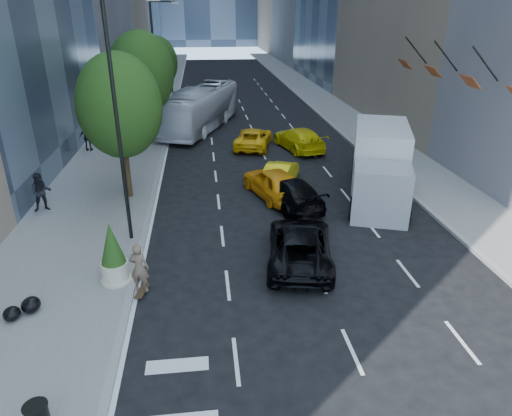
{
  "coord_description": "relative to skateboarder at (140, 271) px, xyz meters",
  "views": [
    {
      "loc": [
        -3.14,
        -14.38,
        9.48
      ],
      "look_at": [
        -1.04,
        3.33,
        1.6
      ],
      "focal_mm": 32.0,
      "sensor_mm": 36.0,
      "label": 1
    }
  ],
  "objects": [
    {
      "name": "tree_mid",
      "position": [
        -1.6,
        19.19,
        4.38
      ],
      "size": [
        4.5,
        4.5,
        7.99
      ],
      "color": "black",
      "rests_on": "sidewalk_left"
    },
    {
      "name": "facade_flags",
      "position": [
        16.24,
        10.19,
        5.24
      ],
      "size": [
        1.85,
        13.3,
        2.05
      ],
      "color": "black",
      "rests_on": "ground"
    },
    {
      "name": "black_sedan_lincoln",
      "position": [
        6.1,
        1.59,
        -0.2
      ],
      "size": [
        3.41,
        5.71,
        1.49
      ],
      "primitive_type": "imported",
      "rotation": [
        0.0,
        0.0,
        2.96
      ],
      "color": "black",
      "rests_on": "ground"
    },
    {
      "name": "taxi_d",
      "position": [
        9.29,
        17.28,
        -0.16
      ],
      "size": [
        3.46,
        5.77,
        1.56
      ],
      "primitive_type": "imported",
      "rotation": [
        0.0,
        0.0,
        3.39
      ],
      "color": "yellow",
      "rests_on": "ground"
    },
    {
      "name": "black_sedan_mercedes",
      "position": [
        6.8,
        7.27,
        -0.21
      ],
      "size": [
        3.21,
        5.37,
        1.46
      ],
      "primitive_type": "imported",
      "rotation": [
        0.0,
        0.0,
        3.39
      ],
      "color": "black",
      "rests_on": "ground"
    },
    {
      "name": "tree_near",
      "position": [
        -1.6,
        9.19,
        4.03
      ],
      "size": [
        4.2,
        4.2,
        7.46
      ],
      "color": "black",
      "rests_on": "sidewalk_left"
    },
    {
      "name": "box_truck",
      "position": [
        11.7,
        7.9,
        0.93
      ],
      "size": [
        5.11,
        8.16,
        3.68
      ],
      "rotation": [
        0.0,
        0.0,
        -0.33
      ],
      "color": "#B8B8B8",
      "rests_on": "ground"
    },
    {
      "name": "pedestrian_b",
      "position": [
        -5.6,
        18.19,
        0.16
      ],
      "size": [
        1.13,
        0.51,
        1.9
      ],
      "primitive_type": "imported",
      "rotation": [
        0.0,
        0.0,
        3.1
      ],
      "color": "black",
      "rests_on": "sidewalk_left"
    },
    {
      "name": "lamp_near",
      "position": [
        -0.72,
        4.19,
        4.87
      ],
      "size": [
        2.13,
        0.22,
        10.0
      ],
      "color": "black",
      "rests_on": "sidewalk_left"
    },
    {
      "name": "taxi_b",
      "position": [
        6.8,
        10.43,
        -0.28
      ],
      "size": [
        2.91,
        4.26,
        1.33
      ],
      "primitive_type": "imported",
      "rotation": [
        0.0,
        0.0,
        2.73
      ],
      "color": "yellow",
      "rests_on": "ground"
    },
    {
      "name": "lamp_far",
      "position": [
        -0.72,
        22.19,
        4.87
      ],
      "size": [
        2.13,
        0.22,
        10.0
      ],
      "color": "black",
      "rests_on": "sidewalk_left"
    },
    {
      "name": "garbage_bags",
      "position": [
        -3.7,
        -1.0,
        -0.54
      ],
      "size": [
        1.06,
        1.02,
        0.52
      ],
      "color": "black",
      "rests_on": "sidewalk_left"
    },
    {
      "name": "city_bus",
      "position": [
        2.4,
        24.31,
        0.79
      ],
      "size": [
        7.04,
        12.66,
        3.46
      ],
      "primitive_type": "imported",
      "rotation": [
        0.0,
        0.0,
        -0.36
      ],
      "color": "silver",
      "rests_on": "ground"
    },
    {
      "name": "skateboarder",
      "position": [
        0.0,
        0.0,
        0.0
      ],
      "size": [
        0.77,
        0.59,
        1.88
      ],
      "primitive_type": "imported",
      "rotation": [
        0.0,
        0.0,
        2.92
      ],
      "color": "brown",
      "rests_on": "ground"
    },
    {
      "name": "taxi_a",
      "position": [
        6.1,
        8.54,
        -0.13
      ],
      "size": [
        3.28,
        5.14,
        1.63
      ],
      "primitive_type": "imported",
      "rotation": [
        0.0,
        0.0,
        3.45
      ],
      "color": "orange",
      "rests_on": "ground"
    },
    {
      "name": "sidewalk_left",
      "position": [
        -3.4,
        30.19,
        -0.86
      ],
      "size": [
        6.0,
        120.0,
        0.15
      ],
      "primitive_type": "cube",
      "color": "slate",
      "rests_on": "ground"
    },
    {
      "name": "traffic_signal",
      "position": [
        -0.8,
        40.19,
        3.29
      ],
      "size": [
        2.48,
        0.53,
        5.2
      ],
      "color": "black",
      "rests_on": "sidewalk_left"
    },
    {
      "name": "taxi_c",
      "position": [
        6.1,
        18.19,
        -0.24
      ],
      "size": [
        3.5,
        5.46,
        1.4
      ],
      "primitive_type": "imported",
      "rotation": [
        0.0,
        0.0,
        2.89
      ],
      "color": "yellow",
      "rests_on": "ground"
    },
    {
      "name": "sidewalk_right",
      "position": [
        15.6,
        30.19,
        -0.86
      ],
      "size": [
        4.0,
        120.0,
        0.15
      ],
      "primitive_type": "cube",
      "color": "slate",
      "rests_on": "ground"
    },
    {
      "name": "planter_shrub",
      "position": [
        -1.0,
        0.73,
        0.34
      ],
      "size": [
        0.99,
        0.99,
        2.38
      ],
      "color": "beige",
      "rests_on": "sidewalk_left"
    },
    {
      "name": "pedestrian_a",
      "position": [
        -5.6,
        7.73,
        0.2
      ],
      "size": [
        1.13,
        0.99,
        1.98
      ],
      "primitive_type": "imported",
      "rotation": [
        0.0,
        0.0,
        0.28
      ],
      "color": "black",
      "rests_on": "sidewalk_left"
    },
    {
      "name": "tree_far",
      "position": [
        -1.6,
        32.19,
        3.68
      ],
      "size": [
        3.9,
        3.9,
        6.92
      ],
      "color": "black",
      "rests_on": "sidewalk_left"
    },
    {
      "name": "ground",
      "position": [
        5.6,
        0.19,
        -0.94
      ],
      "size": [
        160.0,
        160.0,
        0.0
      ],
      "primitive_type": "plane",
      "color": "black",
      "rests_on": "ground"
    }
  ]
}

